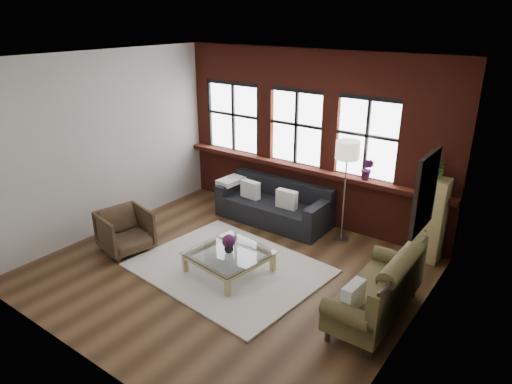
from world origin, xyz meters
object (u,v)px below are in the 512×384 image
Objects in this scene: vintage_settee at (376,285)px; armchair at (125,231)px; floor_lamp at (345,188)px; dark_sofa at (273,202)px; vase at (229,248)px; coffee_table at (229,262)px; drawer_chest at (431,219)px.

armchair is at bearing -170.00° from vintage_settee.
armchair is 0.40× the size of floor_lamp.
dark_sofa is 14.48× the size of vase.
drawer_chest is at bearing 44.17° from coffee_table.
coffee_table is 7.17× the size of vase.
vase is at bearing -63.56° from armchair.
dark_sofa reaches higher than armchair.
vase is at bearing -173.41° from vintage_settee.
vase is (0.00, 0.00, 0.25)m from coffee_table.
drawer_chest is (0.08, 2.00, 0.21)m from vintage_settee.
floor_lamp is (-1.41, -0.24, 0.28)m from drawer_chest.
coffee_table is 0.78× the size of drawer_chest.
vintage_settee is at bearing -92.23° from drawer_chest.
dark_sofa is 1.53m from floor_lamp.
vintage_settee is 12.00× the size of vase.
coffee_table is 0.55× the size of floor_lamp.
vintage_settee is 1.30× the size of drawer_chest.
dark_sofa is at bearing 148.52° from vintage_settee.
armchair is at bearing -165.99° from vase.
coffee_table is at bearing -75.76° from dark_sofa.
floor_lamp is at bearing 127.17° from vintage_settee.
coffee_table is at bearing -114.42° from floor_lamp.
drawer_chest is 1.46m from floor_lamp.
vase is 0.11× the size of drawer_chest.
coffee_table is 0.25m from vase.
vintage_settee is (2.74, -1.68, 0.09)m from dark_sofa.
armchair is at bearing -165.99° from coffee_table.
dark_sofa is 2.01m from coffee_table.
floor_lamp reaches higher than drawer_chest.
floor_lamp is (0.92, 2.02, 0.55)m from vase.
coffee_table is at bearing -173.41° from vintage_settee.
vintage_settee reaches higher than dark_sofa.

